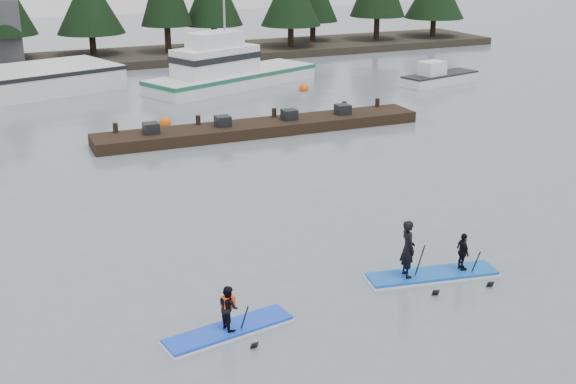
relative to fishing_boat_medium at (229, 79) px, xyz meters
name	(u,v)px	position (x,y,z in m)	size (l,w,h in m)	color
ground	(381,298)	(-6.38, -29.16, -0.51)	(160.00, 160.00, 0.00)	slate
far_shore	(93,60)	(-6.38, 12.84, -0.21)	(70.00, 8.00, 0.60)	#2D281E
treeline	(93,64)	(-6.38, 12.84, -0.51)	(60.00, 4.00, 8.00)	black
fishing_boat_medium	(229,79)	(0.00, 0.00, 0.00)	(12.50, 7.67, 7.52)	silver
skiff	(440,79)	(13.13, -4.78, -0.18)	(5.73, 1.72, 0.67)	silver
floating_dock	(262,128)	(-2.61, -11.76, -0.24)	(16.50, 2.20, 0.55)	black
buoy_b	(165,126)	(-6.56, -8.30, -0.51)	(0.60, 0.60, 0.60)	#ED5C0B
buoy_c	(304,91)	(3.88, -3.13, -0.51)	(0.61, 0.61, 0.61)	#ED5C0B
paddleboard_solo	(229,319)	(-10.71, -29.15, -0.16)	(3.37, 1.29, 1.75)	blue
paddleboard_duo	(429,260)	(-4.51, -28.65, 0.02)	(3.86, 1.63, 2.30)	blue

